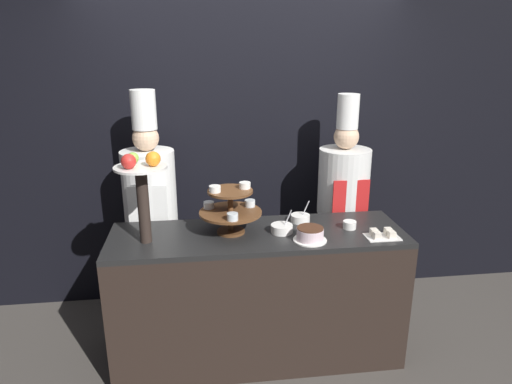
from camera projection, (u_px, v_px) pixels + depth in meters
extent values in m
plane|color=#47423D|center=(264.00, 381.00, 3.00)|extent=(14.00, 14.00, 0.00)
cube|color=black|center=(243.00, 136.00, 3.73)|extent=(10.00, 0.06, 2.80)
cube|color=black|center=(258.00, 297.00, 3.15)|extent=(1.94, 0.61, 0.90)
cube|color=black|center=(258.00, 235.00, 3.00)|extent=(1.94, 0.61, 0.03)
cylinder|color=brown|center=(231.00, 231.00, 3.00)|extent=(0.18, 0.18, 0.02)
cylinder|color=brown|center=(231.00, 212.00, 2.96)|extent=(0.04, 0.04, 0.29)
cylinder|color=brown|center=(231.00, 213.00, 2.96)|extent=(0.41, 0.41, 0.02)
cylinder|color=brown|center=(230.00, 191.00, 2.92)|extent=(0.29, 0.29, 0.02)
cylinder|color=silver|center=(209.00, 205.00, 3.01)|extent=(0.07, 0.07, 0.04)
cylinder|color=red|center=(209.00, 206.00, 3.01)|extent=(0.06, 0.06, 0.03)
cylinder|color=silver|center=(232.00, 217.00, 2.80)|extent=(0.07, 0.07, 0.04)
cylinder|color=beige|center=(233.00, 218.00, 2.81)|extent=(0.06, 0.06, 0.03)
cylinder|color=silver|center=(250.00, 203.00, 3.04)|extent=(0.07, 0.07, 0.04)
cylinder|color=green|center=(250.00, 204.00, 3.04)|extent=(0.06, 0.06, 0.03)
cylinder|color=white|center=(215.00, 189.00, 2.87)|extent=(0.07, 0.07, 0.04)
cylinder|color=white|center=(245.00, 185.00, 2.94)|extent=(0.07, 0.07, 0.04)
cylinder|color=#2D231E|center=(143.00, 206.00, 2.79)|extent=(0.07, 0.07, 0.48)
cylinder|color=white|center=(140.00, 167.00, 2.72)|extent=(0.32, 0.32, 0.01)
sphere|color=orange|center=(153.00, 159.00, 2.70)|extent=(0.09, 0.09, 0.09)
sphere|color=#84B742|center=(133.00, 158.00, 2.76)|extent=(0.07, 0.07, 0.07)
sphere|color=red|center=(129.00, 161.00, 2.64)|extent=(0.09, 0.09, 0.09)
cylinder|color=white|center=(310.00, 240.00, 2.88)|extent=(0.21, 0.21, 0.01)
cylinder|color=silver|center=(310.00, 234.00, 2.86)|extent=(0.17, 0.17, 0.07)
cylinder|color=#472819|center=(310.00, 228.00, 2.85)|extent=(0.17, 0.17, 0.01)
cylinder|color=white|center=(350.00, 225.00, 3.06)|extent=(0.09, 0.09, 0.05)
cube|color=white|center=(382.00, 237.00, 2.93)|extent=(0.22, 0.14, 0.01)
cube|color=silver|center=(377.00, 235.00, 2.88)|extent=(0.04, 0.04, 0.04)
cube|color=silver|center=(392.00, 235.00, 2.90)|extent=(0.04, 0.04, 0.04)
cube|color=silver|center=(374.00, 232.00, 2.94)|extent=(0.04, 0.04, 0.04)
cube|color=silver|center=(388.00, 231.00, 2.95)|extent=(0.04, 0.04, 0.04)
cylinder|color=white|center=(282.00, 229.00, 3.00)|extent=(0.14, 0.14, 0.05)
cylinder|color=#BCBCC1|center=(288.00, 218.00, 2.98)|extent=(0.05, 0.01, 0.11)
cylinder|color=white|center=(300.00, 218.00, 3.18)|extent=(0.13, 0.13, 0.05)
cylinder|color=#BCBCC1|center=(306.00, 208.00, 3.16)|extent=(0.05, 0.01, 0.11)
cube|color=#38332D|center=(156.00, 271.00, 3.58)|extent=(0.29, 0.16, 0.83)
cylinder|color=white|center=(149.00, 187.00, 3.37)|extent=(0.39, 0.39, 0.55)
cube|color=white|center=(148.00, 210.00, 3.23)|extent=(0.27, 0.01, 0.35)
sphere|color=#DBB28E|center=(146.00, 138.00, 3.25)|extent=(0.19, 0.19, 0.19)
cylinder|color=white|center=(143.00, 110.00, 3.19)|extent=(0.18, 0.18, 0.28)
cube|color=#28282D|center=(339.00, 260.00, 3.76)|extent=(0.30, 0.16, 0.84)
cylinder|color=silver|center=(344.00, 181.00, 3.55)|extent=(0.40, 0.40, 0.51)
cube|color=red|center=(351.00, 201.00, 3.40)|extent=(0.28, 0.01, 0.33)
sphere|color=#DBB28E|center=(346.00, 137.00, 3.44)|extent=(0.19, 0.19, 0.19)
cylinder|color=white|center=(348.00, 111.00, 3.39)|extent=(0.16, 0.16, 0.26)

